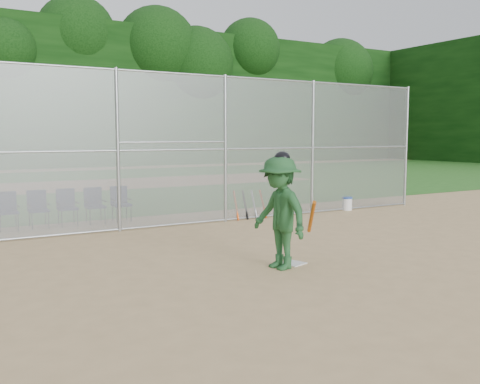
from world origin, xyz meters
TOP-DOWN VIEW (x-y plane):
  - ground at (0.00, 0.00)m, footprint 100.00×100.00m
  - grass_strip at (0.00, 18.00)m, footprint 100.00×100.00m
  - dirt_patch_far at (0.00, 18.00)m, footprint 24.00×24.00m
  - backstop_fence at (0.00, 5.00)m, footprint 16.09×0.09m
  - treeline at (0.00, 20.00)m, footprint 81.00×60.00m
  - home_plate at (-0.30, 0.06)m, footprint 0.49×0.49m
  - batter_at_plate at (-0.71, -0.09)m, footprint 1.01×1.37m
  - water_cooler at (5.43, 5.02)m, footprint 0.33×0.33m
  - spare_bats at (1.84, 5.09)m, footprint 0.96×0.41m
  - chair_2 at (-4.37, 6.52)m, footprint 0.54×0.52m
  - chair_3 at (-3.64, 6.52)m, footprint 0.54×0.52m
  - chair_4 at (-2.91, 6.52)m, footprint 0.54×0.52m
  - chair_5 at (-2.18, 6.52)m, footprint 0.54×0.52m
  - chair_6 at (-1.45, 6.52)m, footprint 0.54×0.52m

SIDE VIEW (x-z plane):
  - ground at x=0.00m, z-range 0.00..0.00m
  - grass_strip at x=0.00m, z-range 0.01..0.01m
  - dirt_patch_far at x=0.00m, z-range 0.01..0.01m
  - home_plate at x=-0.30m, z-range 0.00..0.02m
  - water_cooler at x=5.43m, z-range 0.00..0.42m
  - spare_bats at x=1.84m, z-range -0.01..0.82m
  - chair_2 at x=-4.37m, z-range 0.00..0.96m
  - chair_3 at x=-3.64m, z-range 0.00..0.96m
  - chair_4 at x=-2.91m, z-range 0.00..0.96m
  - chair_5 at x=-2.18m, z-range 0.00..0.96m
  - chair_6 at x=-1.45m, z-range 0.00..0.96m
  - batter_at_plate at x=-0.71m, z-range -0.03..2.06m
  - backstop_fence at x=0.00m, z-range 0.07..4.07m
  - treeline at x=0.00m, z-range 0.00..11.00m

